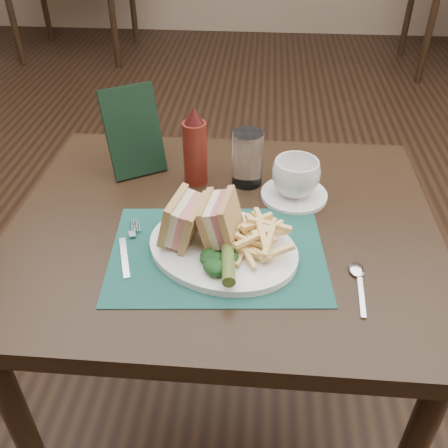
% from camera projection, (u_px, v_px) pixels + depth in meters
% --- Properties ---
extents(floor, '(7.00, 7.00, 0.00)m').
position_uv_depth(floor, '(234.00, 300.00, 1.91)').
color(floor, black).
rests_on(floor, ground).
extents(wall_back, '(6.00, 0.00, 6.00)m').
position_uv_depth(wall_back, '(258.00, 32.00, 4.69)').
color(wall_back, gray).
rests_on(wall_back, ground).
extents(table_main, '(0.90, 0.75, 0.75)m').
position_uv_depth(table_main, '(224.00, 338.00, 1.28)').
color(table_main, black).
rests_on(table_main, ground).
extents(table_bg_left, '(0.90, 0.75, 0.75)m').
position_uv_depth(table_bg_left, '(75.00, 5.00, 4.00)').
color(table_bg_left, black).
rests_on(table_bg_left, ground).
extents(placemat, '(0.44, 0.33, 0.00)m').
position_uv_depth(placemat, '(218.00, 253.00, 0.97)').
color(placemat, '#164940').
rests_on(placemat, table_main).
extents(plate, '(0.37, 0.34, 0.01)m').
position_uv_depth(plate, '(223.00, 249.00, 0.97)').
color(plate, white).
rests_on(plate, placemat).
extents(sandwich_half_a, '(0.09, 0.11, 0.10)m').
position_uv_depth(sandwich_half_a, '(173.00, 217.00, 0.96)').
color(sandwich_half_a, tan).
rests_on(sandwich_half_a, plate).
extents(sandwich_half_b, '(0.09, 0.11, 0.10)m').
position_uv_depth(sandwich_half_b, '(210.00, 218.00, 0.96)').
color(sandwich_half_b, tan).
rests_on(sandwich_half_b, plate).
extents(kale_garnish, '(0.11, 0.08, 0.03)m').
position_uv_depth(kale_garnish, '(222.00, 262.00, 0.91)').
color(kale_garnish, '#123415').
rests_on(kale_garnish, plate).
extents(pickle_spear, '(0.04, 0.12, 0.03)m').
position_uv_depth(pickle_spear, '(228.00, 260.00, 0.90)').
color(pickle_spear, '#486124').
rests_on(pickle_spear, plate).
extents(fries_pile, '(0.18, 0.20, 0.06)m').
position_uv_depth(fries_pile, '(258.00, 232.00, 0.95)').
color(fries_pile, '#FED77F').
rests_on(fries_pile, plate).
extents(fork, '(0.08, 0.17, 0.01)m').
position_uv_depth(fork, '(128.00, 246.00, 0.98)').
color(fork, silver).
rests_on(fork, placemat).
extents(spoon, '(0.04, 0.15, 0.01)m').
position_uv_depth(spoon, '(360.00, 286.00, 0.90)').
color(spoon, silver).
rests_on(spoon, table_main).
extents(saucer, '(0.16, 0.16, 0.01)m').
position_uv_depth(saucer, '(294.00, 195.00, 1.13)').
color(saucer, white).
rests_on(saucer, table_main).
extents(coffee_cup, '(0.15, 0.15, 0.08)m').
position_uv_depth(coffee_cup, '(296.00, 177.00, 1.10)').
color(coffee_cup, white).
rests_on(coffee_cup, saucer).
extents(drinking_glass, '(0.08, 0.08, 0.13)m').
position_uv_depth(drinking_glass, '(247.00, 158.00, 1.14)').
color(drinking_glass, white).
rests_on(drinking_glass, table_main).
extents(ketchup_bottle, '(0.07, 0.07, 0.19)m').
position_uv_depth(ketchup_bottle, '(195.00, 146.00, 1.13)').
color(ketchup_bottle, '#5B180F').
rests_on(ketchup_bottle, table_main).
extents(check_presenter, '(0.15, 0.13, 0.21)m').
position_uv_depth(check_presenter, '(133.00, 132.00, 1.17)').
color(check_presenter, black).
rests_on(check_presenter, table_main).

